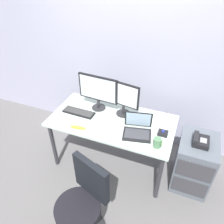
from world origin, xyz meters
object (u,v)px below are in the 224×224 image
object	(u,v)px
coffee_mug	(157,143)
monitor_main	(98,90)
office_chair	(83,206)
desk_phone	(200,141)
laptop	(137,129)
keyboard	(79,112)
monitor_side	(124,97)
banana	(78,127)
file_cabinet	(194,163)
trackball_mouse	(163,133)

from	to	relation	value
coffee_mug	monitor_main	bearing A→B (deg)	154.13
office_chair	desk_phone	bearing A→B (deg)	46.59
desk_phone	coffee_mug	distance (m)	0.51
laptop	coffee_mug	xyz separation A→B (m)	(0.25, -0.14, 0.00)
monitor_main	keyboard	world-z (taller)	monitor_main
keyboard	coffee_mug	bearing A→B (deg)	-12.06
monitor_main	laptop	bearing A→B (deg)	-24.95
desk_phone	monitor_side	distance (m)	0.99
monitor_side	banana	xyz separation A→B (m)	(-0.39, -0.46, -0.23)
laptop	coffee_mug	bearing A→B (deg)	-27.97
keyboard	laptop	distance (m)	0.80
monitor_main	coffee_mug	size ratio (longest dim) A/B	4.82
desk_phone	monitor_side	bearing A→B (deg)	171.95
laptop	file_cabinet	bearing A→B (deg)	13.26
file_cabinet	trackball_mouse	xyz separation A→B (m)	(-0.41, -0.09, 0.42)
monitor_main	banana	xyz separation A→B (m)	(-0.05, -0.47, -0.25)
trackball_mouse	banana	bearing A→B (deg)	-164.44
desk_phone	keyboard	xyz separation A→B (m)	(-1.47, -0.06, 0.03)
keyboard	laptop	size ratio (longest dim) A/B	1.15
monitor_main	trackball_mouse	world-z (taller)	monitor_main
trackball_mouse	monitor_main	bearing A→B (deg)	166.78
file_cabinet	trackball_mouse	bearing A→B (deg)	-168.00
monitor_side	banana	distance (m)	0.65
desk_phone	laptop	xyz separation A→B (m)	(-0.68, -0.14, 0.07)
monitor_side	coffee_mug	distance (m)	0.69
coffee_mug	banana	xyz separation A→B (m)	(-0.91, -0.05, -0.03)
desk_phone	keyboard	size ratio (longest dim) A/B	0.48
desk_phone	monitor_side	size ratio (longest dim) A/B	0.46
trackball_mouse	banana	distance (m)	0.97
desk_phone	keyboard	world-z (taller)	desk_phone
monitor_main	monitor_side	world-z (taller)	monitor_main
desk_phone	office_chair	size ratio (longest dim) A/B	0.22
coffee_mug	trackball_mouse	bearing A→B (deg)	84.44
desk_phone	banana	world-z (taller)	banana
file_cabinet	banana	bearing A→B (deg)	-165.52
office_chair	monitor_side	size ratio (longest dim) A/B	2.10
desk_phone	monitor_main	xyz separation A→B (m)	(-1.28, 0.14, 0.29)
monitor_side	keyboard	xyz separation A→B (m)	(-0.53, -0.19, -0.23)
keyboard	desk_phone	bearing A→B (deg)	2.22
keyboard	coffee_mug	xyz separation A→B (m)	(1.05, -0.22, 0.04)
monitor_side	coffee_mug	xyz separation A→B (m)	(0.52, -0.41, -0.19)
desk_phone	trackball_mouse	bearing A→B (deg)	-170.01
keyboard	monitor_main	bearing A→B (deg)	45.62
coffee_mug	banana	world-z (taller)	coffee_mug
desk_phone	laptop	size ratio (longest dim) A/B	0.56
file_cabinet	banana	size ratio (longest dim) A/B	3.60
office_chair	monitor_main	size ratio (longest dim) A/B	1.75
laptop	banana	distance (m)	0.68
monitor_main	laptop	distance (m)	0.70
laptop	monitor_main	bearing A→B (deg)	155.05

